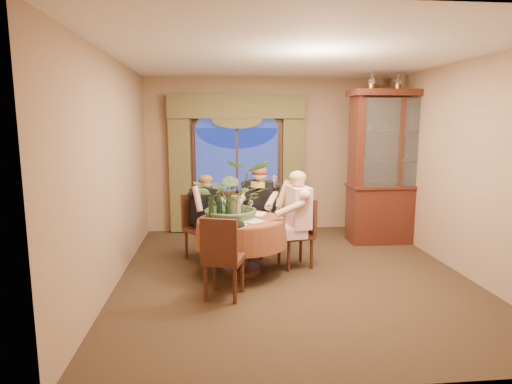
{
  "coord_description": "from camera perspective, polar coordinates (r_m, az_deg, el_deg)",
  "views": [
    {
      "loc": [
        -1.0,
        -5.38,
        2.0
      ],
      "look_at": [
        -0.47,
        0.11,
        1.1
      ],
      "focal_mm": 30.0,
      "sensor_mm": 36.0,
      "label": 1
    }
  ],
  "objects": [
    {
      "name": "floor",
      "position": [
        5.83,
        4.82,
        -10.84
      ],
      "size": [
        5.0,
        5.0,
        0.0
      ],
      "primitive_type": "plane",
      "color": "black",
      "rests_on": "ground"
    },
    {
      "name": "wall_back",
      "position": [
        7.97,
        1.74,
        4.94
      ],
      "size": [
        4.5,
        0.0,
        4.5
      ],
      "primitive_type": "plane",
      "rotation": [
        1.57,
        0.0,
        0.0
      ],
      "color": "#8C6E54",
      "rests_on": "ground"
    },
    {
      "name": "wall_right",
      "position": [
        6.32,
        25.55,
        2.9
      ],
      "size": [
        0.0,
        5.0,
        5.0
      ],
      "primitive_type": "plane",
      "rotation": [
        1.57,
        0.0,
        -1.57
      ],
      "color": "#8C6E54",
      "rests_on": "ground"
    },
    {
      "name": "ceiling",
      "position": [
        5.53,
        5.23,
        17.54
      ],
      "size": [
        5.0,
        5.0,
        0.0
      ],
      "primitive_type": "plane",
      "rotation": [
        3.14,
        0.0,
        0.0
      ],
      "color": "white",
      "rests_on": "wall_back"
    },
    {
      "name": "window",
      "position": [
        7.85,
        -2.56,
        4.14
      ],
      "size": [
        1.62,
        0.1,
        1.32
      ],
      "primitive_type": null,
      "color": "navy",
      "rests_on": "wall_back"
    },
    {
      "name": "arched_transom",
      "position": [
        7.82,
        -2.6,
        9.84
      ],
      "size": [
        1.6,
        0.06,
        0.44
      ],
      "primitive_type": null,
      "color": "navy",
      "rests_on": "wall_back"
    },
    {
      "name": "drapery_left",
      "position": [
        7.83,
        -10.09,
        3.1
      ],
      "size": [
        0.38,
        0.14,
        2.32
      ],
      "primitive_type": "cube",
      "color": "#4D4728",
      "rests_on": "floor"
    },
    {
      "name": "drapery_right",
      "position": [
        7.93,
        4.93,
        3.29
      ],
      "size": [
        0.38,
        0.14,
        2.32
      ],
      "primitive_type": "cube",
      "color": "#4D4728",
      "rests_on": "floor"
    },
    {
      "name": "swag_valance",
      "position": [
        7.75,
        -2.58,
        11.32
      ],
      "size": [
        2.45,
        0.16,
        0.42
      ],
      "primitive_type": null,
      "color": "#4D4728",
      "rests_on": "wall_back"
    },
    {
      "name": "dining_table",
      "position": [
        5.74,
        -2.0,
        -7.19
      ],
      "size": [
        1.48,
        1.48,
        0.75
      ],
      "primitive_type": "cylinder",
      "rotation": [
        0.0,
        0.0,
        0.23
      ],
      "color": "maroon",
      "rests_on": "floor"
    },
    {
      "name": "china_cabinet",
      "position": [
        7.47,
        17.87,
        3.12
      ],
      "size": [
        1.55,
        0.61,
        2.52
      ],
      "primitive_type": "cube",
      "color": "#38120C",
      "rests_on": "floor"
    },
    {
      "name": "oil_lamp_left",
      "position": [
        7.31,
        15.17,
        14.34
      ],
      "size": [
        0.11,
        0.11,
        0.34
      ],
      "primitive_type": null,
      "color": "#A5722D",
      "rests_on": "china_cabinet"
    },
    {
      "name": "oil_lamp_center",
      "position": [
        7.47,
        18.43,
        14.07
      ],
      "size": [
        0.11,
        0.11,
        0.34
      ],
      "primitive_type": null,
      "color": "#A5722D",
      "rests_on": "china_cabinet"
    },
    {
      "name": "oil_lamp_right",
      "position": [
        7.65,
        21.52,
        13.78
      ],
      "size": [
        0.11,
        0.11,
        0.34
      ],
      "primitive_type": null,
      "color": "#A5722D",
      "rests_on": "china_cabinet"
    },
    {
      "name": "chair_right",
      "position": [
        5.99,
        5.26,
        -5.49
      ],
      "size": [
        0.51,
        0.51,
        0.96
      ],
      "primitive_type": "cube",
      "rotation": [
        0.0,
        0.0,
        -4.47
      ],
      "color": "black",
      "rests_on": "floor"
    },
    {
      "name": "chair_back_right",
      "position": [
        6.44,
        -0.44,
        -4.39
      ],
      "size": [
        0.52,
        0.52,
        0.96
      ],
      "primitive_type": "cube",
      "rotation": [
        0.0,
        0.0,
        -3.43
      ],
      "color": "black",
      "rests_on": "floor"
    },
    {
      "name": "chair_back",
      "position": [
        6.33,
        -7.18,
        -4.72
      ],
      "size": [
        0.59,
        0.59,
        0.96
      ],
      "primitive_type": "cube",
      "rotation": [
        0.0,
        0.0,
        -2.45
      ],
      "color": "black",
      "rests_on": "floor"
    },
    {
      "name": "chair_front_left",
      "position": [
        4.96,
        -4.28,
        -8.6
      ],
      "size": [
        0.53,
        0.53,
        0.96
      ],
      "primitive_type": "cube",
      "rotation": [
        0.0,
        0.0,
        -0.3
      ],
      "color": "black",
      "rests_on": "floor"
    },
    {
      "name": "person_pink",
      "position": [
        5.89,
        5.67,
        -3.73
      ],
      "size": [
        0.52,
        0.55,
        1.36
      ],
      "primitive_type": null,
      "rotation": [
        0.0,
        0.0,
        -4.55
      ],
      "color": "beige",
      "rests_on": "floor"
    },
    {
      "name": "person_back",
      "position": [
        6.34,
        -6.72,
        -3.3
      ],
      "size": [
        0.61,
        0.6,
        1.26
      ],
      "primitive_type": null,
      "rotation": [
        0.0,
        0.0,
        -2.54
      ],
      "color": "black",
      "rests_on": "floor"
    },
    {
      "name": "person_scarf",
      "position": [
        6.42,
        0.57,
        -2.57
      ],
      "size": [
        0.63,
        0.61,
        1.37
      ],
      "primitive_type": null,
      "rotation": [
        0.0,
        0.0,
        -3.56
      ],
      "color": "black",
      "rests_on": "floor"
    },
    {
      "name": "stoneware_vase",
      "position": [
        5.71,
        -2.76,
        -1.88
      ],
      "size": [
        0.16,
        0.16,
        0.3
      ],
      "primitive_type": null,
      "color": "#9C7E61",
      "rests_on": "dining_table"
    },
    {
      "name": "centerpiece_plant",
      "position": [
        5.64,
        -2.96,
        3.23
      ],
      "size": [
        1.06,
        1.18,
        0.92
      ],
      "primitive_type": "imported",
      "color": "#445F38",
      "rests_on": "dining_table"
    },
    {
      "name": "olive_bowl",
      "position": [
        5.63,
        -1.22,
        -3.31
      ],
      "size": [
        0.16,
        0.16,
        0.05
      ],
      "primitive_type": "imported",
      "color": "#495C30",
      "rests_on": "dining_table"
    },
    {
      "name": "cheese_platter",
      "position": [
        5.27,
        -3.43,
        -4.34
      ],
      "size": [
        0.36,
        0.36,
        0.02
      ],
      "primitive_type": "cylinder",
      "color": "black",
      "rests_on": "dining_table"
    },
    {
      "name": "wine_bottle_0",
      "position": [
        5.76,
        -4.93,
        -1.63
      ],
      "size": [
        0.07,
        0.07,
        0.33
      ],
      "primitive_type": "cylinder",
      "color": "black",
      "rests_on": "dining_table"
    },
    {
      "name": "wine_bottle_1",
      "position": [
        5.57,
        -3.71,
        -1.99
      ],
      "size": [
        0.07,
        0.07,
        0.33
      ],
      "primitive_type": "cylinder",
      "color": "black",
      "rests_on": "dining_table"
    },
    {
      "name": "wine_bottle_2",
      "position": [
        5.61,
        -4.89,
        -1.92
      ],
      "size": [
        0.07,
        0.07,
        0.33
      ],
      "primitive_type": "cylinder",
      "color": "black",
      "rests_on": "dining_table"
    },
    {
      "name": "wine_bottle_3",
      "position": [
        5.5,
        -5.99,
        -2.17
      ],
      "size": [
        0.07,
        0.07,
        0.33
      ],
      "primitive_type": "cylinder",
      "color": "black",
      "rests_on": "dining_table"
    },
    {
      "name": "tasting_paper_0",
      "position": [
        5.51,
        -0.49,
        -3.82
      ],
      "size": [
        0.33,
        0.36,
        0.0
      ],
      "primitive_type": "cube",
      "rotation": [
        0.0,
        0.0,
        0.5
      ],
      "color": "white",
      "rests_on": "dining_table"
    },
    {
      "name": "tasting_paper_1",
      "position": [
        5.89,
        0.23,
        -2.95
      ],
      "size": [
        0.31,
        0.36,
        0.0
      ],
      "primitive_type": "cube",
      "rotation": [
        0.0,
        0.0,
        -0.4
      ],
      "color": "white",
      "rests_on": "dining_table"
    },
    {
      "name": "tasting_paper_2",
      "position": [
        5.39,
        -2.46,
        -4.1
      ],
      "size": [
        0.22,
        0.3,
        0.0
      ],
      "primitive_type": "cube",
      "rotation": [
        0.0,
        0.0,
        0.02
      ],
      "color": "white",
      "rests_on": "dining_table"
    },
    {
      "name": "wine_glass_person_pink",
      "position": [
        5.73,
        1.92,
        -2.43
      ],
      "size": [
        0.07,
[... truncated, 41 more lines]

